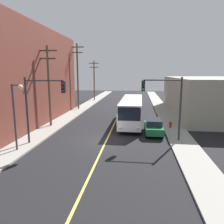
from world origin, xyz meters
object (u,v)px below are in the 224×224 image
at_px(city_bus, 132,110).
at_px(utility_pole_mid, 78,74).
at_px(utility_pole_far, 94,78).
at_px(parked_car_green, 153,126).
at_px(street_lamp_left, 16,107).
at_px(fire_hydrant, 170,124).
at_px(traffic_signal_left_corner, 42,98).
at_px(traffic_signal_right_corner, 164,97).
at_px(utility_pole_near, 49,82).

height_order(city_bus, utility_pole_mid, utility_pole_mid).
bearing_deg(utility_pole_far, parked_car_green, -66.36).
bearing_deg(street_lamp_left, city_bus, 51.80).
bearing_deg(fire_hydrant, utility_pole_far, 119.51).
xyz_separation_m(street_lamp_left, fire_hydrant, (13.68, 9.15, -3.16)).
relative_size(traffic_signal_left_corner, traffic_signal_right_corner, 1.00).
xyz_separation_m(traffic_signal_left_corner, street_lamp_left, (-1.42, -1.88, -0.56)).
bearing_deg(utility_pole_far, traffic_signal_left_corner, -86.60).
height_order(utility_pole_far, traffic_signal_left_corner, utility_pole_far).
bearing_deg(traffic_signal_right_corner, fire_hydrant, 73.29).
height_order(traffic_signal_right_corner, fire_hydrant, traffic_signal_right_corner).
bearing_deg(traffic_signal_left_corner, utility_pole_mid, 96.53).
relative_size(traffic_signal_right_corner, street_lamp_left, 1.09).
relative_size(parked_car_green, traffic_signal_right_corner, 0.74).
distance_m(utility_pole_mid, street_lamp_left, 21.48).
bearing_deg(traffic_signal_left_corner, street_lamp_left, -127.05).
height_order(utility_pole_near, fire_hydrant, utility_pole_near).
relative_size(utility_pole_near, fire_hydrant, 11.31).
bearing_deg(utility_pole_mid, traffic_signal_left_corner, -83.47).
height_order(parked_car_green, street_lamp_left, street_lamp_left).
xyz_separation_m(city_bus, traffic_signal_left_corner, (-7.61, -9.59, 2.49)).
xyz_separation_m(traffic_signal_right_corner, fire_hydrant, (1.44, 4.79, -3.72)).
xyz_separation_m(parked_car_green, traffic_signal_left_corner, (-10.11, -4.85, 3.46)).
xyz_separation_m(utility_pole_near, utility_pole_mid, (-0.04, 12.73, 0.94)).
relative_size(traffic_signal_left_corner, fire_hydrant, 7.14).
xyz_separation_m(city_bus, parked_car_green, (2.50, -4.74, -0.98)).
relative_size(city_bus, street_lamp_left, 2.22).
xyz_separation_m(city_bus, utility_pole_mid, (-9.84, 9.84, 4.52)).
relative_size(utility_pole_near, traffic_signal_right_corner, 1.58).
relative_size(city_bus, fire_hydrant, 14.51).
height_order(utility_pole_mid, utility_pole_far, utility_pole_mid).
bearing_deg(fire_hydrant, traffic_signal_right_corner, -106.71).
bearing_deg(parked_car_green, street_lamp_left, -149.72).
bearing_deg(parked_car_green, utility_pole_mid, 130.23).
bearing_deg(utility_pole_near, street_lamp_left, -84.88).
relative_size(utility_pole_far, traffic_signal_left_corner, 1.52).
xyz_separation_m(utility_pole_near, traffic_signal_right_corner, (13.01, -4.22, -1.09)).
relative_size(city_bus, parked_car_green, 2.75).
bearing_deg(street_lamp_left, utility_pole_near, 95.12).
xyz_separation_m(utility_pole_near, street_lamp_left, (0.77, -8.58, -1.65)).
xyz_separation_m(utility_pole_mid, utility_pole_far, (0.30, 12.90, -1.14)).
bearing_deg(parked_car_green, traffic_signal_left_corner, -154.35).
distance_m(utility_pole_mid, fire_hydrant, 19.77).
height_order(parked_car_green, utility_pole_far, utility_pole_far).
height_order(city_bus, street_lamp_left, street_lamp_left).
xyz_separation_m(utility_pole_mid, street_lamp_left, (0.81, -21.31, -2.59)).
height_order(utility_pole_near, traffic_signal_right_corner, utility_pole_near).
height_order(utility_pole_mid, traffic_signal_left_corner, utility_pole_mid).
distance_m(city_bus, utility_pole_mid, 14.63).
distance_m(parked_car_green, utility_pole_far, 30.31).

